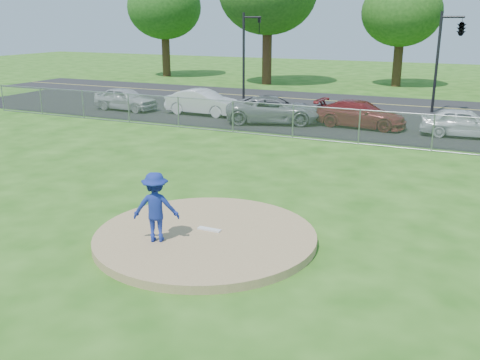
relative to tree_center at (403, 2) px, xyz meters
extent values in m
plane|color=#235713|center=(1.00, -24.00, -6.47)|extent=(120.00, 120.00, 0.00)
cylinder|color=#9D7F56|center=(1.00, -34.00, -6.37)|extent=(5.40, 5.40, 0.20)
cube|color=white|center=(1.00, -33.80, -6.25)|extent=(0.60, 0.15, 0.04)
cube|color=gray|center=(1.00, -22.00, -5.72)|extent=(40.00, 0.06, 1.50)
cube|color=black|center=(1.00, -17.50, -6.46)|extent=(50.00, 8.00, 0.01)
cube|color=black|center=(1.00, -10.00, -6.47)|extent=(60.00, 7.00, 0.01)
cylinder|color=#372414|center=(-21.00, -1.00, -4.37)|extent=(0.74, 0.74, 4.20)
ellipsoid|color=#184813|center=(-21.00, -1.00, -0.25)|extent=(6.72, 6.72, 5.71)
cylinder|color=#3B2315|center=(-10.00, -3.00, -4.02)|extent=(0.78, 0.78, 4.90)
cylinder|color=#372414|center=(0.00, 0.00, -4.54)|extent=(0.72, 0.72, 3.85)
ellipsoid|color=#1D4E14|center=(0.00, 0.00, -0.77)|extent=(6.16, 6.16, 5.24)
cylinder|color=black|center=(-8.00, -12.00, -3.67)|extent=(0.16, 0.16, 5.60)
cylinder|color=black|center=(-7.40, -12.00, -1.17)|extent=(1.20, 0.12, 0.12)
imported|color=black|center=(-6.92, -12.00, -1.67)|extent=(0.16, 0.20, 1.00)
cylinder|color=black|center=(4.00, -12.00, -3.67)|extent=(0.16, 0.16, 5.60)
cylinder|color=black|center=(4.60, -12.00, -1.17)|extent=(1.20, 0.12, 0.12)
imported|color=black|center=(5.08, -12.00, -1.67)|extent=(0.53, 2.48, 1.00)
imported|color=navy|center=(0.18, -34.86, -5.44)|extent=(1.23, 1.00, 1.66)
cone|color=#E63F0C|center=(-3.84, -19.12, -6.14)|extent=(0.33, 0.33, 0.63)
imported|color=#B5B5BA|center=(-12.57, -18.79, -5.79)|extent=(3.97, 1.76, 1.33)
imported|color=silver|center=(-7.68, -18.25, -5.76)|extent=(4.27, 1.55, 1.40)
imported|color=slate|center=(-3.14, -18.92, -5.78)|extent=(5.34, 3.67, 1.36)
imported|color=maroon|center=(1.21, -18.18, -5.81)|extent=(4.61, 2.14, 1.30)
imported|color=silver|center=(5.99, -18.45, -5.82)|extent=(3.88, 1.78, 1.29)
camera|label=1|loc=(6.84, -44.60, -1.28)|focal=40.00mm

